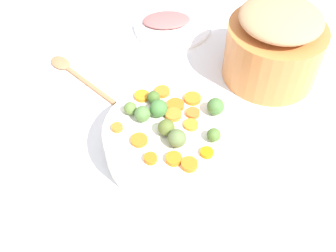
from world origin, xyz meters
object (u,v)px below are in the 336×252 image
(wooden_spoon, at_px, (70,70))
(metal_pot, at_px, (273,52))
(ham_plate, at_px, (173,26))
(serving_bowl_carrots, at_px, (168,141))

(wooden_spoon, bearing_deg, metal_pot, -98.36)
(wooden_spoon, bearing_deg, ham_plate, -62.06)
(wooden_spoon, xyz_separation_m, ham_plate, (0.16, -0.30, 0.00))
(serving_bowl_carrots, relative_size, metal_pot, 1.14)
(metal_pot, bearing_deg, serving_bowl_carrots, 126.95)
(serving_bowl_carrots, height_order, wooden_spoon, serving_bowl_carrots)
(serving_bowl_carrots, bearing_deg, wooden_spoon, 37.03)
(serving_bowl_carrots, relative_size, wooden_spoon, 1.31)
(metal_pot, relative_size, wooden_spoon, 1.14)
(serving_bowl_carrots, xyz_separation_m, wooden_spoon, (0.30, 0.23, -0.04))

